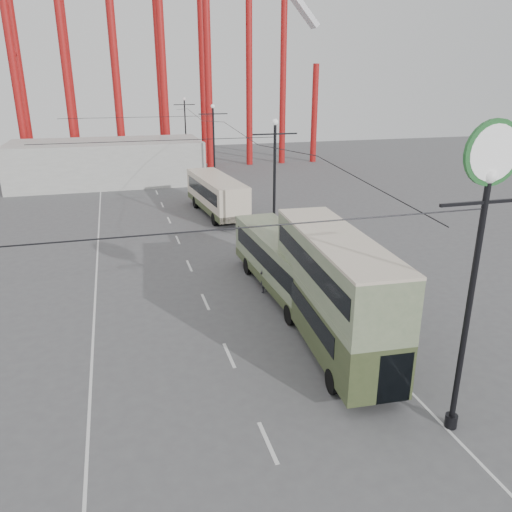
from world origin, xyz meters
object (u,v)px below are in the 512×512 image
object	(u,v)px
double_decker_bus	(334,288)
lamp_post_near	(483,216)
single_decker_green	(285,263)
single_decker_cream	(216,194)
pedestrian	(265,277)

from	to	relation	value
double_decker_bus	lamp_post_near	bearing A→B (deg)	-69.51
lamp_post_near	single_decker_green	distance (m)	14.54
double_decker_bus	single_decker_cream	world-z (taller)	double_decker_bus
lamp_post_near	pedestrian	xyz separation A→B (m)	(-2.96, 13.36, -6.89)
lamp_post_near	pedestrian	distance (m)	15.32
single_decker_green	single_decker_cream	bearing A→B (deg)	88.62
single_decker_green	single_decker_cream	world-z (taller)	single_decker_cream
lamp_post_near	single_decker_green	xyz separation A→B (m)	(-1.86, 13.11, -6.01)
double_decker_bus	pedestrian	xyz separation A→B (m)	(-1.06, 7.07, -2.11)
single_decker_green	single_decker_cream	distance (m)	18.75
double_decker_bus	single_decker_green	xyz separation A→B (m)	(0.04, 6.82, -1.22)
double_decker_bus	pedestrian	distance (m)	7.45
lamp_post_near	single_decker_cream	xyz separation A→B (m)	(-2.06, 31.86, -5.92)
single_decker_cream	single_decker_green	bearing A→B (deg)	-94.40
lamp_post_near	single_decker_green	bearing A→B (deg)	98.06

